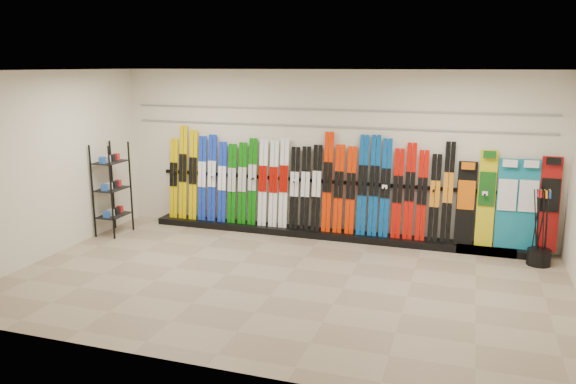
% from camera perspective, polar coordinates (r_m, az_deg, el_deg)
% --- Properties ---
extents(floor, '(8.00, 8.00, 0.00)m').
position_cam_1_polar(floor, '(8.26, -0.53, -9.05)').
color(floor, gray).
rests_on(floor, ground).
extents(back_wall, '(8.00, 0.00, 8.00)m').
position_cam_1_polar(back_wall, '(10.19, 3.97, 3.87)').
color(back_wall, beige).
rests_on(back_wall, floor).
extents(left_wall, '(0.00, 5.00, 5.00)m').
position_cam_1_polar(left_wall, '(9.85, -23.21, 2.55)').
color(left_wall, beige).
rests_on(left_wall, floor).
extents(ceiling, '(8.00, 8.00, 0.00)m').
position_cam_1_polar(ceiling, '(7.67, -0.57, 12.24)').
color(ceiling, silver).
rests_on(ceiling, back_wall).
extents(ski_rack_base, '(8.00, 0.40, 0.12)m').
position_cam_1_polar(ski_rack_base, '(10.25, 4.76, -4.36)').
color(ski_rack_base, black).
rests_on(ski_rack_base, floor).
extents(skis, '(5.37, 0.22, 1.81)m').
position_cam_1_polar(skis, '(10.24, 1.24, 0.72)').
color(skis, '#DEBC00').
rests_on(skis, ski_rack_base).
extents(snowboards, '(1.59, 0.24, 1.59)m').
position_cam_1_polar(snowboards, '(9.89, 21.42, -1.03)').
color(snowboards, black).
rests_on(snowboards, ski_rack_base).
extents(accessory_rack, '(0.40, 0.60, 1.69)m').
position_cam_1_polar(accessory_rack, '(10.80, -17.45, 0.29)').
color(accessory_rack, black).
rests_on(accessory_rack, floor).
extents(pole_bin, '(0.36, 0.36, 0.25)m').
position_cam_1_polar(pole_bin, '(9.70, 24.11, -6.06)').
color(pole_bin, black).
rests_on(pole_bin, floor).
extents(ski_poles, '(0.26, 0.20, 1.18)m').
position_cam_1_polar(ski_poles, '(9.60, 24.27, -3.24)').
color(ski_poles, black).
rests_on(ski_poles, pole_bin).
extents(slatwall_rail_0, '(7.60, 0.02, 0.03)m').
position_cam_1_polar(slatwall_rail_0, '(10.11, 3.99, 6.65)').
color(slatwall_rail_0, gray).
rests_on(slatwall_rail_0, back_wall).
extents(slatwall_rail_1, '(7.60, 0.02, 0.03)m').
position_cam_1_polar(slatwall_rail_1, '(10.08, 4.01, 8.35)').
color(slatwall_rail_1, gray).
rests_on(slatwall_rail_1, back_wall).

